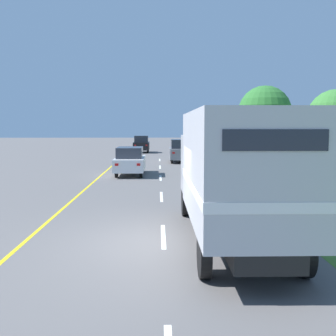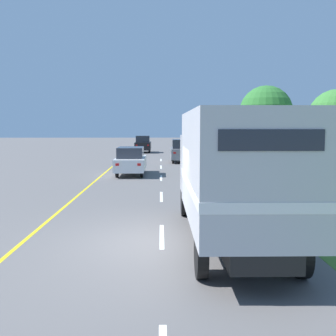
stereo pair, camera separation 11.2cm
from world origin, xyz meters
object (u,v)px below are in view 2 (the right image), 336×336
Objects in this scene: highway_sign at (314,158)px; delineator_post at (281,201)px; roadside_tree_far at (261,126)px; lead_car_black_ahead at (143,144)px; roadside_tree_mid at (266,112)px; lead_car_white at (131,161)px; horse_trailer_truck at (232,171)px; lead_car_grey_ahead at (181,151)px.

highway_sign is 4.90m from delineator_post.
roadside_tree_far reaches higher than highway_sign.
highway_sign is at bearing -74.04° from lead_car_black_ahead.
roadside_tree_mid is (1.61, 15.11, 2.47)m from highway_sign.
lead_car_white is at bearing -131.23° from roadside_tree_far.
lead_car_white is at bearing -89.60° from lead_car_black_ahead.
delineator_post is at bearing -101.72° from roadside_tree_far.
lead_car_white is at bearing 116.16° from delineator_post.
horse_trailer_truck is 1.78× the size of lead_car_white.
horse_trailer_truck is 29.50m from roadside_tree_far.
roadside_tree_mid is at bearing -56.16° from lead_car_black_ahead.
lead_car_black_ahead is at bearing 100.12° from delineator_post.
lead_car_grey_ahead is 0.63× the size of roadside_tree_mid.
roadside_tree_mid reaches higher than delineator_post.
lead_car_grey_ahead is 0.85× the size of roadside_tree_far.
roadside_tree_far is at bearing 75.27° from horse_trailer_truck.
lead_car_black_ahead is 18.84m from roadside_tree_mid.
lead_car_white is 11.91m from highway_sign.
highway_sign is 0.58× the size of roadside_tree_far.
highway_sign is at bearing -96.09° from roadside_tree_mid.
delineator_post is at bearing -83.66° from lead_car_grey_ahead.
highway_sign is at bearing -43.79° from lead_car_white.
roadside_tree_mid is 6.56× the size of delineator_post.
lead_car_white is 0.98× the size of roadside_tree_far.
lead_car_black_ahead is at bearing 123.84° from roadside_tree_mid.
lead_car_white is (-3.71, 15.72, -1.02)m from horse_trailer_truck.
delineator_post is (-2.57, -4.01, -1.16)m from highway_sign.
lead_car_grey_ahead is at bearing 90.17° from horse_trailer_truck.
roadside_tree_far is 25.68m from delineator_post.
horse_trailer_truck is at bearing -89.83° from lead_car_grey_ahead.
horse_trailer_truck reaches higher than lead_car_grey_ahead.
roadside_tree_far is at bearing 48.77° from lead_car_white.
lead_car_black_ahead is at bearing 105.96° from highway_sign.
delineator_post is (-5.19, -25.02, -2.56)m from roadside_tree_far.
lead_car_grey_ahead is 21.52m from delineator_post.
lead_car_black_ahead is 0.62× the size of roadside_tree_mid.
roadside_tree_mid reaches higher than highway_sign.
highway_sign is at bearing 57.41° from delineator_post.
roadside_tree_mid reaches higher than lead_car_black_ahead.
horse_trailer_truck is at bearing -84.20° from lead_car_black_ahead.
highway_sign is (4.87, 7.50, -0.26)m from horse_trailer_truck.
lead_car_black_ahead is at bearing 106.06° from lead_car_grey_ahead.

